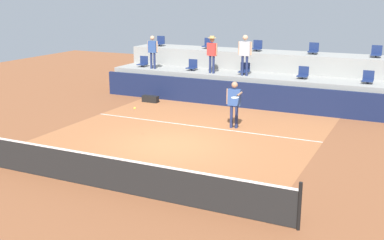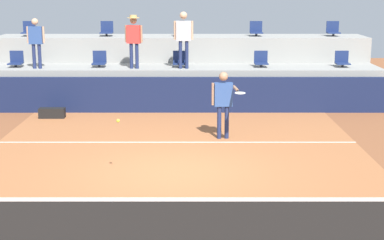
{
  "view_description": "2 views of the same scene",
  "coord_description": "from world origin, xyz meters",
  "px_view_note": "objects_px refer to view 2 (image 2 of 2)",
  "views": [
    {
      "loc": [
        7.14,
        -13.23,
        4.82
      ],
      "look_at": [
        0.82,
        -0.01,
        0.93
      ],
      "focal_mm": 44.97,
      "sensor_mm": 36.0,
      "label": 1
    },
    {
      "loc": [
        0.39,
        -11.81,
        3.84
      ],
      "look_at": [
        0.42,
        -0.66,
        1.28
      ],
      "focal_mm": 54.94,
      "sensor_mm": 36.0,
      "label": 2
    }
  ],
  "objects_px": {
    "stadium_chair_lower_left": "(98,60)",
    "stadium_chair_upper_right": "(255,30)",
    "stadium_chair_upper_far_left": "(27,30)",
    "tennis_player": "(222,98)",
    "stadium_chair_lower_right": "(260,60)",
    "equipment_bag": "(51,113)",
    "stadium_chair_lower_center": "(178,60)",
    "stadium_chair_upper_left": "(105,30)",
    "spectator_leaning_on_rail": "(34,39)",
    "stadium_chair_upper_center": "(179,30)",
    "tennis_ball": "(117,121)",
    "spectator_in_white": "(182,34)",
    "stadium_chair_lower_far_left": "(15,60)",
    "stadium_chair_lower_far_right": "(341,60)",
    "spectator_with_hat": "(132,36)",
    "stadium_chair_upper_far_right": "(332,30)"
  },
  "relations": [
    {
      "from": "stadium_chair_lower_far_left",
      "to": "tennis_player",
      "type": "xyz_separation_m",
      "value": [
        6.54,
        -4.47,
        -0.4
      ]
    },
    {
      "from": "stadium_chair_lower_far_right",
      "to": "tennis_player",
      "type": "height_order",
      "value": "stadium_chair_lower_far_right"
    },
    {
      "from": "stadium_chair_lower_center",
      "to": "stadium_chair_upper_left",
      "type": "bearing_deg",
      "value": 145.39
    },
    {
      "from": "stadium_chair_upper_far_left",
      "to": "tennis_player",
      "type": "relative_size",
      "value": 0.3
    },
    {
      "from": "stadium_chair_lower_center",
      "to": "stadium_chair_upper_left",
      "type": "xyz_separation_m",
      "value": [
        -2.61,
        1.8,
        0.85
      ]
    },
    {
      "from": "stadium_chair_lower_far_right",
      "to": "tennis_player",
      "type": "bearing_deg",
      "value": -132.46
    },
    {
      "from": "stadium_chair_lower_left",
      "to": "stadium_chair_upper_far_left",
      "type": "xyz_separation_m",
      "value": [
        -2.73,
        1.8,
        0.85
      ]
    },
    {
      "from": "stadium_chair_lower_right",
      "to": "stadium_chair_upper_center",
      "type": "xyz_separation_m",
      "value": [
        -2.67,
        1.8,
        0.85
      ]
    },
    {
      "from": "tennis_player",
      "to": "tennis_ball",
      "type": "bearing_deg",
      "value": -126.6
    },
    {
      "from": "stadium_chair_lower_left",
      "to": "stadium_chair_upper_center",
      "type": "bearing_deg",
      "value": 34.71
    },
    {
      "from": "stadium_chair_lower_left",
      "to": "stadium_chair_lower_right",
      "type": "distance_m",
      "value": 5.27
    },
    {
      "from": "tennis_ball",
      "to": "equipment_bag",
      "type": "xyz_separation_m",
      "value": [
        -2.67,
        5.52,
        -1.04
      ]
    },
    {
      "from": "stadium_chair_lower_far_left",
      "to": "stadium_chair_upper_far_left",
      "type": "height_order",
      "value": "stadium_chair_upper_far_left"
    },
    {
      "from": "stadium_chair_upper_center",
      "to": "equipment_bag",
      "type": "relative_size",
      "value": 0.68
    },
    {
      "from": "stadium_chair_lower_left",
      "to": "stadium_chair_lower_right",
      "type": "xyz_separation_m",
      "value": [
        5.27,
        0.0,
        0.0
      ]
    },
    {
      "from": "stadium_chair_upper_far_left",
      "to": "spectator_with_hat",
      "type": "xyz_separation_m",
      "value": [
        3.91,
        -2.18,
        -0.03
      ]
    },
    {
      "from": "tennis_player",
      "to": "equipment_bag",
      "type": "height_order",
      "value": "tennis_player"
    },
    {
      "from": "stadium_chair_lower_center",
      "to": "spectator_leaning_on_rail",
      "type": "relative_size",
      "value": 0.33
    },
    {
      "from": "stadium_chair_lower_left",
      "to": "stadium_chair_upper_right",
      "type": "relative_size",
      "value": 1.0
    },
    {
      "from": "stadium_chair_lower_left",
      "to": "spectator_leaning_on_rail",
      "type": "height_order",
      "value": "spectator_leaning_on_rail"
    },
    {
      "from": "stadium_chair_lower_far_right",
      "to": "stadium_chair_upper_right",
      "type": "xyz_separation_m",
      "value": [
        -2.63,
        1.8,
        0.85
      ]
    },
    {
      "from": "stadium_chair_lower_center",
      "to": "spectator_with_hat",
      "type": "xyz_separation_m",
      "value": [
        -1.44,
        -0.38,
        0.82
      ]
    },
    {
      "from": "stadium_chair_lower_center",
      "to": "spectator_leaning_on_rail",
      "type": "bearing_deg",
      "value": -175.17
    },
    {
      "from": "stadium_chair_upper_left",
      "to": "spectator_with_hat",
      "type": "xyz_separation_m",
      "value": [
        1.16,
        -2.18,
        -0.03
      ]
    },
    {
      "from": "stadium_chair_lower_center",
      "to": "stadium_chair_lower_far_left",
      "type": "bearing_deg",
      "value": 180.0
    },
    {
      "from": "stadium_chair_upper_far_right",
      "to": "tennis_player",
      "type": "xyz_separation_m",
      "value": [
        -4.17,
        -6.27,
        -1.25
      ]
    },
    {
      "from": "stadium_chair_upper_left",
      "to": "spectator_in_white",
      "type": "distance_m",
      "value": 3.5
    },
    {
      "from": "equipment_bag",
      "to": "stadium_chair_lower_center",
      "type": "bearing_deg",
      "value": 28.47
    },
    {
      "from": "stadium_chair_lower_left",
      "to": "stadium_chair_upper_right",
      "type": "distance_m",
      "value": 5.65
    },
    {
      "from": "stadium_chair_upper_far_left",
      "to": "equipment_bag",
      "type": "bearing_deg",
      "value": -67.38
    },
    {
      "from": "stadium_chair_upper_far_left",
      "to": "spectator_in_white",
      "type": "bearing_deg",
      "value": -21.71
    },
    {
      "from": "stadium_chair_lower_far_left",
      "to": "tennis_ball",
      "type": "distance_m",
      "value": 8.67
    },
    {
      "from": "stadium_chair_lower_center",
      "to": "equipment_bag",
      "type": "bearing_deg",
      "value": -151.53
    },
    {
      "from": "stadium_chair_upper_left",
      "to": "spectator_leaning_on_rail",
      "type": "distance_m",
      "value": 2.92
    },
    {
      "from": "stadium_chair_lower_center",
      "to": "tennis_ball",
      "type": "bearing_deg",
      "value": -98.2
    },
    {
      "from": "stadium_chair_lower_far_left",
      "to": "stadium_chair_upper_far_right",
      "type": "bearing_deg",
      "value": 9.55
    },
    {
      "from": "stadium_chair_lower_far_right",
      "to": "spectator_with_hat",
      "type": "distance_m",
      "value": 6.8
    },
    {
      "from": "stadium_chair_lower_center",
      "to": "stadium_chair_upper_right",
      "type": "relative_size",
      "value": 1.0
    },
    {
      "from": "spectator_in_white",
      "to": "tennis_ball",
      "type": "distance_m",
      "value": 7.37
    },
    {
      "from": "tennis_player",
      "to": "spectator_leaning_on_rail",
      "type": "relative_size",
      "value": 1.09
    },
    {
      "from": "tennis_player",
      "to": "equipment_bag",
      "type": "relative_size",
      "value": 2.27
    },
    {
      "from": "stadium_chair_upper_center",
      "to": "spectator_with_hat",
      "type": "distance_m",
      "value": 2.61
    },
    {
      "from": "stadium_chair_lower_right",
      "to": "spectator_in_white",
      "type": "bearing_deg",
      "value": -171.33
    },
    {
      "from": "stadium_chair_upper_right",
      "to": "stadium_chair_upper_far_right",
      "type": "bearing_deg",
      "value": 0.0
    },
    {
      "from": "stadium_chair_lower_right",
      "to": "equipment_bag",
      "type": "distance_m",
      "value": 6.85
    },
    {
      "from": "stadium_chair_upper_center",
      "to": "tennis_ball",
      "type": "xyz_separation_m",
      "value": [
        -1.07,
        -9.36,
        -1.13
      ]
    },
    {
      "from": "stadium_chair_upper_right",
      "to": "tennis_player",
      "type": "height_order",
      "value": "stadium_chair_upper_right"
    },
    {
      "from": "tennis_player",
      "to": "equipment_bag",
      "type": "xyz_separation_m",
      "value": [
        -4.96,
        2.43,
        -0.91
      ]
    },
    {
      "from": "stadium_chair_upper_far_right",
      "to": "stadium_chair_lower_right",
      "type": "bearing_deg",
      "value": -146.53
    },
    {
      "from": "stadium_chair_lower_far_left",
      "to": "stadium_chair_upper_left",
      "type": "height_order",
      "value": "stadium_chair_upper_left"
    }
  ]
}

